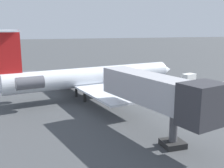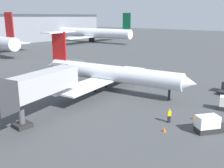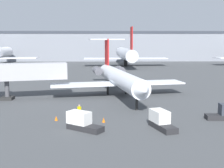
{
  "view_description": "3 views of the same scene",
  "coord_description": "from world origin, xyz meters",
  "px_view_note": "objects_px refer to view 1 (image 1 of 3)",
  "views": [
    {
      "loc": [
        -37.49,
        11.95,
        9.92
      ],
      "look_at": [
        -2.91,
        0.82,
        2.18
      ],
      "focal_mm": 42.85,
      "sensor_mm": 36.0,
      "label": 1
    },
    {
      "loc": [
        -32.49,
        -25.23,
        12.27
      ],
      "look_at": [
        -3.74,
        0.53,
        2.15
      ],
      "focal_mm": 41.45,
      "sensor_mm": 36.0,
      "label": 2
    },
    {
      "loc": [
        -3.3,
        -46.47,
        9.29
      ],
      "look_at": [
        -2.43,
        2.84,
        2.14
      ],
      "focal_mm": 48.35,
      "sensor_mm": 36.0,
      "label": 3
    }
  ],
  "objects_px": {
    "baggage_tug_lead": "(151,73)",
    "traffic_cone_near": "(219,101)",
    "baggage_tug_spare": "(190,80)",
    "regional_jet": "(87,76)",
    "ground_crew_marshaller": "(201,93)",
    "jet_bridge": "(160,93)",
    "traffic_cone_mid": "(199,91)"
  },
  "relations": [
    {
      "from": "jet_bridge",
      "to": "baggage_tug_lead",
      "type": "relative_size",
      "value": 3.36
    },
    {
      "from": "regional_jet",
      "to": "baggage_tug_spare",
      "type": "bearing_deg",
      "value": -78.86
    },
    {
      "from": "baggage_tug_spare",
      "to": "traffic_cone_mid",
      "type": "bearing_deg",
      "value": 158.18
    },
    {
      "from": "jet_bridge",
      "to": "ground_crew_marshaller",
      "type": "height_order",
      "value": "jet_bridge"
    },
    {
      "from": "regional_jet",
      "to": "jet_bridge",
      "type": "bearing_deg",
      "value": -169.42
    },
    {
      "from": "baggage_tug_lead",
      "to": "traffic_cone_near",
      "type": "height_order",
      "value": "baggage_tug_lead"
    },
    {
      "from": "ground_crew_marshaller",
      "to": "traffic_cone_near",
      "type": "height_order",
      "value": "ground_crew_marshaller"
    },
    {
      "from": "traffic_cone_near",
      "to": "baggage_tug_spare",
      "type": "bearing_deg",
      "value": -15.85
    },
    {
      "from": "ground_crew_marshaller",
      "to": "baggage_tug_spare",
      "type": "xyz_separation_m",
      "value": [
        9.06,
        -4.25,
        -0.02
      ]
    },
    {
      "from": "baggage_tug_lead",
      "to": "baggage_tug_spare",
      "type": "distance_m",
      "value": 9.08
    },
    {
      "from": "regional_jet",
      "to": "traffic_cone_near",
      "type": "relative_size",
      "value": 51.8
    },
    {
      "from": "baggage_tug_spare",
      "to": "traffic_cone_near",
      "type": "distance_m",
      "value": 12.16
    },
    {
      "from": "jet_bridge",
      "to": "ground_crew_marshaller",
      "type": "xyz_separation_m",
      "value": [
        10.7,
        -12.17,
        -3.43
      ]
    },
    {
      "from": "jet_bridge",
      "to": "regional_jet",
      "type": "bearing_deg",
      "value": 10.58
    },
    {
      "from": "ground_crew_marshaller",
      "to": "baggage_tug_lead",
      "type": "distance_m",
      "value": 17.5
    },
    {
      "from": "regional_jet",
      "to": "ground_crew_marshaller",
      "type": "xyz_separation_m",
      "value": [
        -5.24,
        -15.15,
        -2.29
      ]
    },
    {
      "from": "ground_crew_marshaller",
      "to": "regional_jet",
      "type": "bearing_deg",
      "value": 70.93
    },
    {
      "from": "jet_bridge",
      "to": "baggage_tug_spare",
      "type": "distance_m",
      "value": 25.92
    },
    {
      "from": "jet_bridge",
      "to": "baggage_tug_lead",
      "type": "distance_m",
      "value": 31.24
    },
    {
      "from": "regional_jet",
      "to": "baggage_tug_spare",
      "type": "distance_m",
      "value": 19.9
    },
    {
      "from": "regional_jet",
      "to": "jet_bridge",
      "type": "relative_size",
      "value": 2.1
    },
    {
      "from": "regional_jet",
      "to": "ground_crew_marshaller",
      "type": "distance_m",
      "value": 16.19
    },
    {
      "from": "jet_bridge",
      "to": "baggage_tug_spare",
      "type": "relative_size",
      "value": 3.2
    },
    {
      "from": "regional_jet",
      "to": "baggage_tug_lead",
      "type": "bearing_deg",
      "value": -52.58
    },
    {
      "from": "regional_jet",
      "to": "traffic_cone_mid",
      "type": "distance_m",
      "value": 17.34
    },
    {
      "from": "ground_crew_marshaller",
      "to": "baggage_tug_spare",
      "type": "bearing_deg",
      "value": -25.14
    },
    {
      "from": "regional_jet",
      "to": "baggage_tug_spare",
      "type": "relative_size",
      "value": 6.72
    },
    {
      "from": "baggage_tug_lead",
      "to": "traffic_cone_mid",
      "type": "xyz_separation_m",
      "value": [
        -14.55,
        -0.94,
        -0.56
      ]
    },
    {
      "from": "baggage_tug_spare",
      "to": "traffic_cone_near",
      "type": "xyz_separation_m",
      "value": [
        -11.68,
        3.32,
        -0.56
      ]
    },
    {
      "from": "baggage_tug_spare",
      "to": "ground_crew_marshaller",
      "type": "bearing_deg",
      "value": 154.86
    },
    {
      "from": "regional_jet",
      "to": "baggage_tug_spare",
      "type": "xyz_separation_m",
      "value": [
        3.82,
        -19.4,
        -2.31
      ]
    },
    {
      "from": "baggage_tug_spare",
      "to": "traffic_cone_near",
      "type": "bearing_deg",
      "value": 164.15
    }
  ]
}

